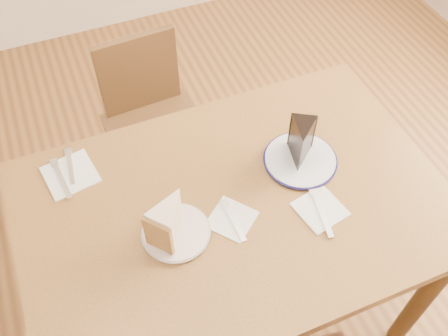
% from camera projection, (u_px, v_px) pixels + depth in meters
% --- Properties ---
extents(ground, '(4.00, 4.00, 0.00)m').
position_uv_depth(ground, '(232.00, 308.00, 1.99)').
color(ground, '#492B13').
rests_on(ground, ground).
extents(table, '(1.20, 0.80, 0.75)m').
position_uv_depth(table, '(235.00, 222.00, 1.48)').
color(table, '#503315').
rests_on(table, ground).
extents(chair_far, '(0.40, 0.40, 0.77)m').
position_uv_depth(chair_far, '(154.00, 122.00, 2.03)').
color(chair_far, '#352010').
rests_on(chair_far, ground).
extents(plate_cream, '(0.18, 0.18, 0.01)m').
position_uv_depth(plate_cream, '(176.00, 232.00, 1.33)').
color(plate_cream, silver).
rests_on(plate_cream, table).
extents(plate_navy, '(0.21, 0.21, 0.01)m').
position_uv_depth(plate_navy, '(300.00, 160.00, 1.49)').
color(plate_navy, white).
rests_on(plate_navy, table).
extents(carrot_cake, '(0.13, 0.13, 0.11)m').
position_uv_depth(carrot_cake, '(171.00, 219.00, 1.29)').
color(carrot_cake, beige).
rests_on(carrot_cake, plate_cream).
extents(chocolate_cake, '(0.12, 0.13, 0.12)m').
position_uv_depth(chocolate_cake, '(301.00, 145.00, 1.44)').
color(chocolate_cake, black).
rests_on(chocolate_cake, plate_navy).
extents(napkin_cream, '(0.16, 0.16, 0.00)m').
position_uv_depth(napkin_cream, '(232.00, 219.00, 1.36)').
color(napkin_cream, white).
rests_on(napkin_cream, table).
extents(napkin_navy, '(0.14, 0.14, 0.00)m').
position_uv_depth(napkin_navy, '(320.00, 209.00, 1.39)').
color(napkin_navy, white).
rests_on(napkin_navy, table).
extents(napkin_spare, '(0.16, 0.16, 0.00)m').
position_uv_depth(napkin_spare, '(70.00, 174.00, 1.46)').
color(napkin_spare, white).
rests_on(napkin_spare, table).
extents(fork_cream, '(0.02, 0.14, 0.00)m').
position_uv_depth(fork_cream, '(234.00, 221.00, 1.36)').
color(fork_cream, silver).
rests_on(fork_cream, napkin_cream).
extents(knife_navy, '(0.05, 0.17, 0.00)m').
position_uv_depth(knife_navy, '(321.00, 211.00, 1.38)').
color(knife_navy, white).
rests_on(knife_navy, napkin_navy).
extents(fork_spare, '(0.03, 0.14, 0.00)m').
position_uv_depth(fork_spare, '(70.00, 166.00, 1.47)').
color(fork_spare, silver).
rests_on(fork_spare, napkin_spare).
extents(knife_spare, '(0.03, 0.16, 0.00)m').
position_uv_depth(knife_spare, '(61.00, 179.00, 1.45)').
color(knife_spare, silver).
rests_on(knife_spare, napkin_spare).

